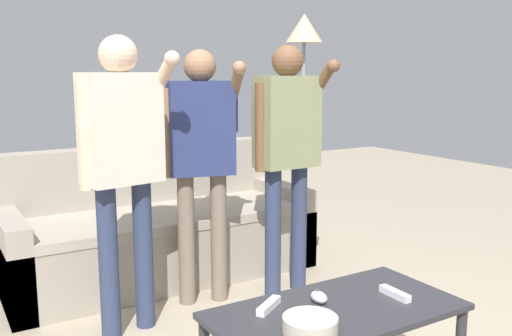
# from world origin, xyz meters

# --- Properties ---
(couch) EXTENTS (2.04, 0.83, 0.87)m
(couch) POSITION_xyz_m (-0.02, 1.64, 0.30)
(couch) COLOR #9E9384
(couch) RESTS_ON ground
(coffee_table) EXTENTS (1.04, 0.53, 0.43)m
(coffee_table) POSITION_xyz_m (0.03, -0.22, 0.38)
(coffee_table) COLOR #2D2D33
(coffee_table) RESTS_ON ground
(snack_bowl) EXTENTS (0.21, 0.21, 0.06)m
(snack_bowl) POSITION_xyz_m (-0.19, -0.33, 0.46)
(snack_bowl) COLOR beige
(snack_bowl) RESTS_ON coffee_table
(game_remote_nunchuk) EXTENTS (0.06, 0.09, 0.05)m
(game_remote_nunchuk) POSITION_xyz_m (-0.00, -0.13, 0.45)
(game_remote_nunchuk) COLOR white
(game_remote_nunchuk) RESTS_ON coffee_table
(floor_lamp) EXTENTS (0.29, 0.29, 1.83)m
(floor_lamp) POSITION_xyz_m (1.23, 1.68, 1.54)
(floor_lamp) COLOR #2D2D33
(floor_lamp) RESTS_ON ground
(player_left) EXTENTS (0.49, 0.32, 1.56)m
(player_left) POSITION_xyz_m (-0.49, 0.88, 0.98)
(player_left) COLOR #2D3856
(player_left) RESTS_ON ground
(player_center) EXTENTS (0.43, 0.40, 1.51)m
(player_center) POSITION_xyz_m (0.03, 1.04, 0.95)
(player_center) COLOR #756656
(player_center) RESTS_ON ground
(player_right) EXTENTS (0.47, 0.33, 1.54)m
(player_right) POSITION_xyz_m (0.55, 0.91, 0.97)
(player_right) COLOR #2D3856
(player_right) RESTS_ON ground
(game_remote_wand_near) EXTENTS (0.16, 0.12, 0.03)m
(game_remote_wand_near) POSITION_xyz_m (-0.22, -0.08, 0.44)
(game_remote_wand_near) COLOR white
(game_remote_wand_near) RESTS_ON coffee_table
(game_remote_wand_far) EXTENTS (0.04, 0.16, 0.03)m
(game_remote_wand_far) POSITION_xyz_m (0.32, -0.25, 0.44)
(game_remote_wand_far) COLOR white
(game_remote_wand_far) RESTS_ON coffee_table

